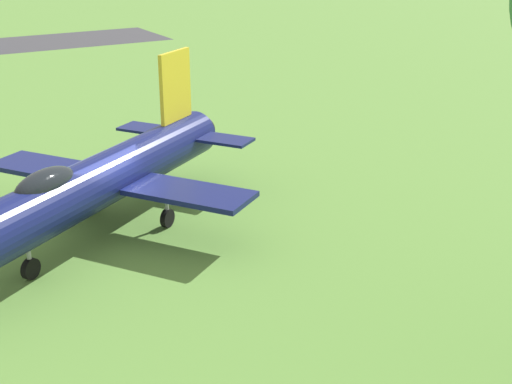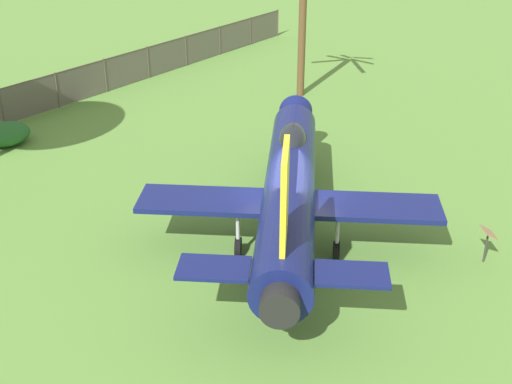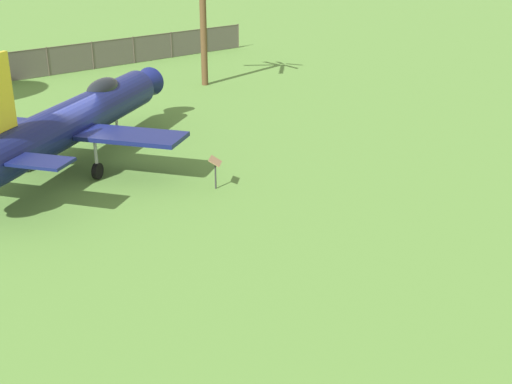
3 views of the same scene
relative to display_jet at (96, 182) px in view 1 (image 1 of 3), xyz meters
name	(u,v)px [view 1 (image 1 of 3)]	position (x,y,z in m)	size (l,w,h in m)	color
ground_plane	(108,232)	(-0.23, 0.28, -1.79)	(200.00, 200.00, 0.00)	#568438
display_jet	(96,182)	(0.00, 0.00, 0.00)	(10.41, 11.62, 4.95)	#111951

